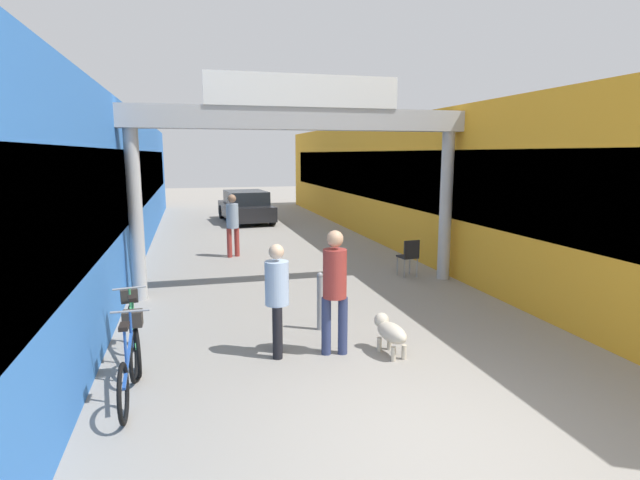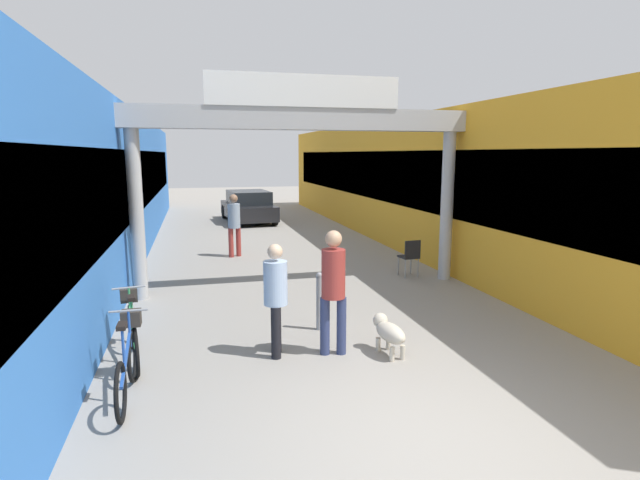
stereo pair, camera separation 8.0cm
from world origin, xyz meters
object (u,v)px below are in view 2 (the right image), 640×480
bicycle_blue_nearest (127,361)px  pedestrian_companion (276,293)px  cafe_chair_black_nearer (410,255)px  pedestrian_carrying_crate (234,221)px  bicycle_green_second (132,329)px  bollard_post_metal (319,301)px  dog_on_leash (388,331)px  pedestrian_with_dog (333,284)px  parked_car_black (248,207)px

bicycle_blue_nearest → pedestrian_companion: bearing=22.2°
cafe_chair_black_nearer → pedestrian_carrying_crate: bearing=138.2°
bicycle_green_second → bollard_post_metal: size_ratio=1.72×
bicycle_green_second → dog_on_leash: bearing=-11.6°
pedestrian_with_dog → bicycle_green_second: size_ratio=1.09×
pedestrian_carrying_crate → parked_car_black: bearing=81.0°
bollard_post_metal → parked_car_black: bearing=88.8°
bicycle_green_second → bollard_post_metal: 2.89m
pedestrian_companion → bollard_post_metal: pedestrian_companion is taller
pedestrian_with_dog → parked_car_black: size_ratio=0.44×
pedestrian_carrying_crate → bicycle_green_second: bearing=-106.0°
bollard_post_metal → dog_on_leash: bearing=-59.7°
pedestrian_carrying_crate → bicycle_green_second: size_ratio=1.06×
bicycle_blue_nearest → bicycle_green_second: 1.16m
pedestrian_companion → bicycle_blue_nearest: bearing=-157.8°
dog_on_leash → cafe_chair_black_nearer: (2.22, 4.20, 0.20)m
bicycle_green_second → cafe_chair_black_nearer: (5.80, 3.46, 0.10)m
bicycle_green_second → cafe_chair_black_nearer: bearing=30.9°
pedestrian_carrying_crate → cafe_chair_black_nearer: (3.82, -3.42, -0.48)m
parked_car_black → bicycle_blue_nearest: bearing=-101.3°
bollard_post_metal → parked_car_black: size_ratio=0.24×
pedestrian_with_dog → dog_on_leash: size_ratio=2.37×
bicycle_blue_nearest → bicycle_green_second: size_ratio=1.01×
pedestrian_with_dog → parked_car_black: 14.75m
dog_on_leash → parked_car_black: bearing=91.7°
cafe_chair_black_nearer → bicycle_blue_nearest: bearing=-141.1°
pedestrian_companion → bollard_post_metal: 1.30m
dog_on_leash → bicycle_green_second: 3.65m
pedestrian_with_dog → dog_on_leash: bearing=-14.3°
pedestrian_with_dog → parked_car_black: pedestrian_with_dog is taller
pedestrian_carrying_crate → cafe_chair_black_nearer: size_ratio=1.98×
bicycle_green_second → cafe_chair_black_nearer: bicycle_green_second is taller
dog_on_leash → bicycle_green_second: bicycle_green_second is taller
bollard_post_metal → cafe_chair_black_nearer: (2.95, 2.96, 0.04)m
pedestrian_carrying_crate → bicycle_blue_nearest: size_ratio=1.05×
bicycle_blue_nearest → bollard_post_metal: 3.24m
bicycle_blue_nearest → parked_car_black: parked_car_black is taller
pedestrian_carrying_crate → dog_on_leash: pedestrian_carrying_crate is taller
parked_car_black → pedestrian_companion: bearing=-94.5°
dog_on_leash → parked_car_black: parked_car_black is taller
pedestrian_companion → bollard_post_metal: (0.86, 0.88, -0.44)m
bicycle_blue_nearest → bicycle_green_second: bearing=93.5°
bicycle_blue_nearest → bollard_post_metal: (2.78, 1.66, 0.06)m
bollard_post_metal → cafe_chair_black_nearer: bollard_post_metal is taller
cafe_chair_black_nearer → parked_car_black: size_ratio=0.21×
dog_on_leash → bollard_post_metal: (-0.72, 1.24, 0.15)m
dog_on_leash → pedestrian_with_dog: bearing=165.7°
cafe_chair_black_nearer → dog_on_leash: bearing=-117.9°
pedestrian_with_dog → bicycle_blue_nearest: pedestrian_with_dog is taller
dog_on_leash → pedestrian_companion: bearing=167.1°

